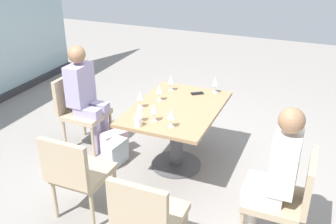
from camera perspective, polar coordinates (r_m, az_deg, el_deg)
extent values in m
plane|color=gray|center=(4.44, 1.20, -7.80)|extent=(12.00, 12.00, 0.00)
cube|color=#997551|center=(4.10, 1.29, 0.55)|extent=(1.25, 0.89, 0.04)
cylinder|color=#4C4C51|center=(4.26, 1.24, -3.90)|extent=(0.14, 0.14, 0.69)
cylinder|color=#4C4C51|center=(4.44, 1.20, -7.67)|extent=(0.56, 0.56, 0.02)
cube|color=tan|center=(4.73, -11.92, -0.36)|extent=(0.46, 0.46, 0.06)
cube|color=tan|center=(4.77, -14.67, 2.74)|extent=(0.46, 0.05, 0.42)
cylinder|color=tan|center=(4.58, -10.97, -4.33)|extent=(0.04, 0.04, 0.39)
cylinder|color=tan|center=(4.88, -8.43, -2.20)|extent=(0.04, 0.04, 0.39)
cylinder|color=tan|center=(4.80, -14.98, -3.33)|extent=(0.04, 0.04, 0.39)
cylinder|color=tan|center=(5.08, -12.32, -1.35)|extent=(0.04, 0.04, 0.39)
cube|color=tan|center=(3.37, 15.20, -12.37)|extent=(0.46, 0.46, 0.06)
cube|color=tan|center=(3.23, 20.11, -9.77)|extent=(0.46, 0.05, 0.42)
cylinder|color=tan|center=(3.68, 12.17, -12.74)|extent=(0.04, 0.04, 0.39)
cylinder|color=tan|center=(3.66, 18.46, -13.89)|extent=(0.04, 0.04, 0.39)
cube|color=tan|center=(3.11, -2.20, -14.97)|extent=(0.46, 0.46, 0.06)
cube|color=tan|center=(2.79, -4.51, -14.26)|extent=(0.05, 0.46, 0.42)
cylinder|color=tan|center=(3.46, -3.80, -14.96)|extent=(0.04, 0.04, 0.39)
cube|color=tan|center=(3.65, -12.32, -8.74)|extent=(0.46, 0.46, 0.06)
cube|color=tan|center=(3.36, -15.10, -7.49)|extent=(0.05, 0.46, 0.42)
cylinder|color=tan|center=(3.82, -7.78, -10.74)|extent=(0.04, 0.04, 0.39)
cylinder|color=tan|center=(4.01, -12.80, -9.25)|extent=(0.04, 0.04, 0.39)
cylinder|color=tan|center=(3.56, -11.09, -14.16)|extent=(0.04, 0.04, 0.39)
cylinder|color=tan|center=(3.76, -16.31, -12.34)|extent=(0.04, 0.04, 0.39)
cylinder|color=#9E93B7|center=(4.66, -10.52, -3.34)|extent=(0.11, 0.11, 0.45)
cube|color=#9E93B7|center=(4.58, -11.80, -0.03)|extent=(0.13, 0.32, 0.11)
cylinder|color=#9E93B7|center=(4.79, -9.37, -2.39)|extent=(0.11, 0.11, 0.45)
cube|color=#9E93B7|center=(4.72, -10.60, 0.84)|extent=(0.13, 0.32, 0.11)
cube|color=#9E93B7|center=(4.61, -12.85, 4.00)|extent=(0.34, 0.20, 0.48)
sphere|color=#936B4C|center=(4.49, -13.30, 8.27)|extent=(0.20, 0.20, 0.20)
cylinder|color=silver|center=(3.58, 12.23, -13.47)|extent=(0.11, 0.11, 0.45)
cube|color=silver|center=(3.40, 14.26, -10.10)|extent=(0.13, 0.32, 0.11)
cylinder|color=silver|center=(3.44, 11.59, -15.25)|extent=(0.11, 0.11, 0.45)
cube|color=silver|center=(3.25, 13.71, -11.84)|extent=(0.13, 0.32, 0.11)
cube|color=silver|center=(3.16, 16.89, -7.06)|extent=(0.34, 0.20, 0.48)
sphere|color=#936B4C|center=(2.98, 17.75, -1.21)|extent=(0.20, 0.20, 0.20)
cylinder|color=silver|center=(4.50, 0.42, 3.24)|extent=(0.06, 0.06, 0.00)
cylinder|color=silver|center=(4.49, 0.43, 3.77)|extent=(0.01, 0.01, 0.08)
cone|color=silver|center=(4.45, 0.43, 4.84)|extent=(0.07, 0.07, 0.09)
cylinder|color=silver|center=(3.79, -2.06, -1.28)|extent=(0.06, 0.06, 0.00)
cylinder|color=silver|center=(3.77, -2.07, -0.67)|extent=(0.01, 0.01, 0.08)
cone|color=silver|center=(3.73, -2.09, 0.57)|extent=(0.07, 0.07, 0.09)
cylinder|color=silver|center=(4.24, -1.28, 1.77)|extent=(0.06, 0.06, 0.00)
cylinder|color=silver|center=(4.22, -1.29, 2.33)|extent=(0.01, 0.01, 0.08)
cone|color=silver|center=(4.19, -1.30, 3.46)|extent=(0.07, 0.07, 0.09)
cylinder|color=silver|center=(3.68, 0.44, -2.17)|extent=(0.06, 0.06, 0.00)
cylinder|color=silver|center=(3.66, 0.45, -1.55)|extent=(0.01, 0.01, 0.08)
cone|color=silver|center=(3.62, 0.45, -0.28)|extent=(0.07, 0.07, 0.09)
cylinder|color=silver|center=(3.79, -4.21, -1.35)|extent=(0.06, 0.06, 0.00)
cylinder|color=silver|center=(3.77, -4.23, -0.74)|extent=(0.01, 0.01, 0.08)
cone|color=silver|center=(3.73, -4.28, 0.50)|extent=(0.07, 0.07, 0.09)
cylinder|color=silver|center=(4.08, -4.09, 0.71)|extent=(0.06, 0.06, 0.00)
cylinder|color=silver|center=(4.06, -4.11, 1.29)|extent=(0.01, 0.01, 0.08)
cone|color=silver|center=(4.03, -4.15, 2.45)|extent=(0.07, 0.07, 0.09)
cylinder|color=silver|center=(4.48, 6.91, 2.90)|extent=(0.06, 0.06, 0.00)
cylinder|color=silver|center=(4.46, 6.94, 3.43)|extent=(0.01, 0.01, 0.08)
cone|color=silver|center=(4.43, 7.00, 4.51)|extent=(0.07, 0.07, 0.09)
cylinder|color=white|center=(3.69, -4.45, -1.43)|extent=(0.08, 0.08, 0.09)
cube|color=black|center=(4.42, 4.33, 2.75)|extent=(0.14, 0.16, 0.01)
cube|color=silver|center=(4.44, -7.80, -5.96)|extent=(0.32, 0.19, 0.28)
cube|color=beige|center=(4.63, -7.88, -4.52)|extent=(0.34, 0.28, 0.28)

